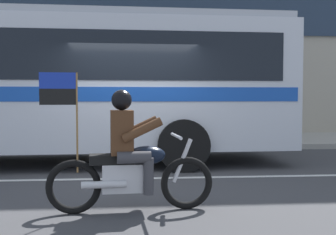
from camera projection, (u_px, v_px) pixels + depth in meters
name	position (u px, v px, depth m)	size (l,w,h in m)	color
ground_plane	(135.00, 173.00, 8.02)	(60.00, 60.00, 0.00)	#3D3D3F
sidewalk_curb	(134.00, 141.00, 13.10)	(28.00, 3.80, 0.15)	#A39E93
lane_center_stripe	(135.00, 178.00, 7.43)	(26.60, 0.14, 0.01)	silver
transit_bus	(44.00, 78.00, 8.96)	(10.75, 2.93, 3.22)	silver
motorcycle_with_rider	(129.00, 160.00, 5.25)	(2.19, 0.64, 1.78)	black
fire_hydrant	(87.00, 131.00, 11.78)	(0.22, 0.30, 0.75)	gold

